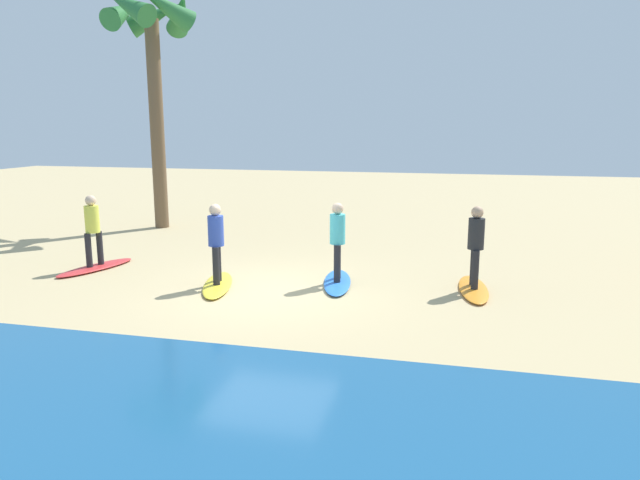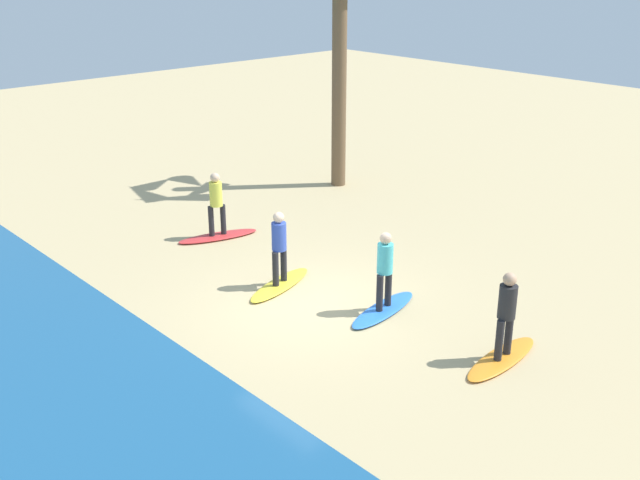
% 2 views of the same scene
% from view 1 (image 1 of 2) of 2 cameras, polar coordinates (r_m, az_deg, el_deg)
% --- Properties ---
extents(ground_plane, '(60.00, 60.00, 0.00)m').
position_cam_1_polar(ground_plane, '(11.81, -5.00, -5.08)').
color(ground_plane, tan).
extents(surfboard_orange, '(0.73, 2.14, 0.09)m').
position_cam_1_polar(surfboard_orange, '(12.21, 14.76, -4.64)').
color(surfboard_orange, orange).
rests_on(surfboard_orange, ground).
extents(surfer_orange, '(0.32, 0.46, 1.64)m').
position_cam_1_polar(surfer_orange, '(11.98, 14.99, -0.08)').
color(surfer_orange, '#232328').
rests_on(surfer_orange, surfboard_orange).
extents(surfboard_blue, '(0.93, 2.17, 0.09)m').
position_cam_1_polar(surfboard_blue, '(12.32, 1.69, -4.13)').
color(surfboard_blue, blue).
rests_on(surfboard_blue, ground).
extents(surfer_blue, '(0.32, 0.45, 1.64)m').
position_cam_1_polar(surfer_blue, '(12.09, 1.72, 0.41)').
color(surfer_blue, '#232328').
rests_on(surfer_blue, surfboard_blue).
extents(surfboard_yellow, '(1.15, 2.17, 0.09)m').
position_cam_1_polar(surfboard_yellow, '(12.30, -9.97, -4.32)').
color(surfboard_yellow, yellow).
rests_on(surfboard_yellow, ground).
extents(surfer_yellow, '(0.32, 0.45, 1.64)m').
position_cam_1_polar(surfer_yellow, '(12.08, -10.13, 0.22)').
color(surfer_yellow, '#232328').
rests_on(surfer_yellow, surfboard_yellow).
extents(surfboard_red, '(1.10, 2.17, 0.09)m').
position_cam_1_polar(surfboard_red, '(14.53, -21.08, -2.51)').
color(surfboard_red, red).
rests_on(surfboard_red, ground).
extents(surfer_red, '(0.32, 0.45, 1.64)m').
position_cam_1_polar(surfer_red, '(14.34, -21.35, 1.35)').
color(surfer_red, '#232328').
rests_on(surfer_red, surfboard_red).
extents(palm_tree, '(2.88, 3.03, 7.43)m').
position_cam_1_polar(palm_tree, '(19.68, -16.09, 18.57)').
color(palm_tree, brown).
rests_on(palm_tree, ground).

